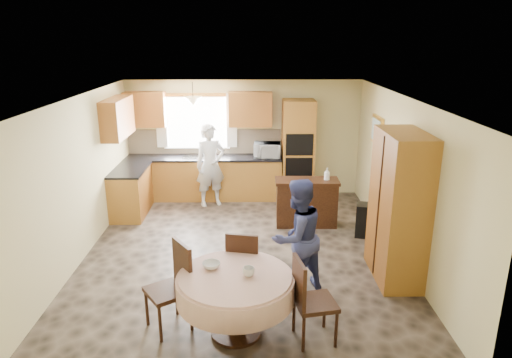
{
  "coord_description": "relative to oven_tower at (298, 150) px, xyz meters",
  "views": [
    {
      "loc": [
        0.15,
        -6.69,
        3.36
      ],
      "look_at": [
        0.23,
        0.3,
        1.17
      ],
      "focal_mm": 32.0,
      "sensor_mm": 36.0,
      "label": 1
    }
  ],
  "objects": [
    {
      "name": "floor",
      "position": [
        -1.15,
        -2.69,
        -1.06
      ],
      "size": [
        5.0,
        6.0,
        0.01
      ],
      "primitive_type": "cube",
      "color": "brown",
      "rests_on": "ground"
    },
    {
      "name": "ceiling",
      "position": [
        -1.15,
        -2.69,
        1.44
      ],
      "size": [
        5.0,
        6.0,
        0.01
      ],
      "primitive_type": "cube",
      "color": "white",
      "rests_on": "wall_back"
    },
    {
      "name": "wall_back",
      "position": [
        -1.15,
        0.31,
        0.19
      ],
      "size": [
        5.0,
        0.02,
        2.5
      ],
      "primitive_type": "cube",
      "color": "#D2C686",
      "rests_on": "floor"
    },
    {
      "name": "wall_front",
      "position": [
        -1.15,
        -5.69,
        0.19
      ],
      "size": [
        5.0,
        0.02,
        2.5
      ],
      "primitive_type": "cube",
      "color": "#D2C686",
      "rests_on": "floor"
    },
    {
      "name": "wall_left",
      "position": [
        -3.65,
        -2.69,
        0.19
      ],
      "size": [
        0.02,
        6.0,
        2.5
      ],
      "primitive_type": "cube",
      "color": "#D2C686",
      "rests_on": "floor"
    },
    {
      "name": "wall_right",
      "position": [
        1.35,
        -2.69,
        0.19
      ],
      "size": [
        0.02,
        6.0,
        2.5
      ],
      "primitive_type": "cube",
      "color": "#D2C686",
      "rests_on": "floor"
    },
    {
      "name": "window",
      "position": [
        -2.15,
        0.29,
        0.54
      ],
      "size": [
        1.4,
        0.03,
        1.1
      ],
      "primitive_type": "cube",
      "color": "white",
      "rests_on": "wall_back"
    },
    {
      "name": "curtain_left",
      "position": [
        -2.9,
        0.24,
        0.59
      ],
      "size": [
        0.22,
        0.02,
        1.15
      ],
      "primitive_type": "cube",
      "color": "white",
      "rests_on": "wall_back"
    },
    {
      "name": "curtain_right",
      "position": [
        -1.4,
        0.24,
        0.59
      ],
      "size": [
        0.22,
        0.02,
        1.15
      ],
      "primitive_type": "cube",
      "color": "white",
      "rests_on": "wall_back"
    },
    {
      "name": "base_cab_back",
      "position": [
        -2.0,
        0.01,
        -0.62
      ],
      "size": [
        3.3,
        0.6,
        0.88
      ],
      "primitive_type": "cube",
      "color": "gold",
      "rests_on": "floor"
    },
    {
      "name": "counter_back",
      "position": [
        -2.0,
        0.01,
        -0.16
      ],
      "size": [
        3.3,
        0.64,
        0.04
      ],
      "primitive_type": "cube",
      "color": "black",
      "rests_on": "base_cab_back"
    },
    {
      "name": "base_cab_left",
      "position": [
        -3.35,
        -0.89,
        -0.62
      ],
      "size": [
        0.6,
        1.2,
        0.88
      ],
      "primitive_type": "cube",
      "color": "gold",
      "rests_on": "floor"
    },
    {
      "name": "counter_left",
      "position": [
        -3.35,
        -0.89,
        -0.16
      ],
      "size": [
        0.64,
        1.2,
        0.04
      ],
      "primitive_type": "cube",
      "color": "black",
      "rests_on": "base_cab_left"
    },
    {
      "name": "backsplash",
      "position": [
        -2.0,
        0.3,
        0.12
      ],
      "size": [
        3.3,
        0.02,
        0.55
      ],
      "primitive_type": "cube",
      "color": "beige",
      "rests_on": "wall_back"
    },
    {
      "name": "wall_cab_left",
      "position": [
        -3.2,
        0.15,
        0.85
      ],
      "size": [
        0.85,
        0.33,
        0.72
      ],
      "primitive_type": "cube",
      "color": "#B8652E",
      "rests_on": "wall_back"
    },
    {
      "name": "wall_cab_right",
      "position": [
        -1.0,
        0.15,
        0.85
      ],
      "size": [
        0.9,
        0.33,
        0.72
      ],
      "primitive_type": "cube",
      "color": "#B8652E",
      "rests_on": "wall_back"
    },
    {
      "name": "wall_cab_side",
      "position": [
        -3.48,
        -0.89,
        0.85
      ],
      "size": [
        0.33,
        1.2,
        0.72
      ],
      "primitive_type": "cube",
      "color": "#B8652E",
      "rests_on": "wall_left"
    },
    {
      "name": "oven_tower",
      "position": [
        0.0,
        0.0,
        0.0
      ],
      "size": [
        0.66,
        0.62,
        2.12
      ],
      "primitive_type": "cube",
      "color": "gold",
      "rests_on": "floor"
    },
    {
      "name": "oven_upper",
      "position": [
        0.0,
        -0.31,
        0.19
      ],
      "size": [
        0.56,
        0.01,
        0.45
      ],
      "primitive_type": "cube",
      "color": "black",
      "rests_on": "oven_tower"
    },
    {
      "name": "oven_lower",
      "position": [
        0.0,
        -0.31,
        -0.31
      ],
      "size": [
        0.56,
        0.01,
        0.45
      ],
      "primitive_type": "cube",
      "color": "black",
      "rests_on": "oven_tower"
    },
    {
      "name": "pendant",
      "position": [
        -2.15,
        -0.19,
        1.06
      ],
      "size": [
        0.36,
        0.36,
        0.18
      ],
      "primitive_type": "cone",
      "rotation": [
        3.14,
        0.0,
        0.0
      ],
      "color": "beige",
      "rests_on": "ceiling"
    },
    {
      "name": "sideboard",
      "position": [
        0.02,
        -1.5,
        -0.65
      ],
      "size": [
        1.16,
        0.5,
        0.82
      ],
      "primitive_type": "cube",
      "rotation": [
        0.0,
        0.0,
        -0.02
      ],
      "color": "#3D2110",
      "rests_on": "floor"
    },
    {
      "name": "space_heater",
      "position": [
        1.05,
        -2.04,
        -0.77
      ],
      "size": [
        0.49,
        0.4,
        0.59
      ],
      "primitive_type": "cube",
      "rotation": [
        0.0,
        0.0,
        -0.25
      ],
      "color": "black",
      "rests_on": "floor"
    },
    {
      "name": "cupboard",
      "position": [
        1.07,
        -3.44,
        0.01
      ],
      "size": [
        0.56,
        1.12,
        2.15
      ],
      "primitive_type": "cube",
      "color": "gold",
      "rests_on": "floor"
    },
    {
      "name": "dining_table",
      "position": [
        -1.18,
        -4.76,
        -0.46
      ],
      "size": [
        1.35,
        1.35,
        0.77
      ],
      "color": "#3D2110",
      "rests_on": "floor"
    },
    {
      "name": "chair_left",
      "position": [
        -1.91,
        -4.59,
        -0.47
      ],
      "size": [
        0.64,
        0.64,
        1.06
      ],
      "rotation": [
        0.0,
        0.0,
        -0.97
      ],
      "color": "#3D2110",
      "rests_on": "floor"
    },
    {
      "name": "chair_back",
      "position": [
        -1.09,
        -4.08,
        -0.5
      ],
      "size": [
        0.52,
        0.52,
        1.01
      ],
      "rotation": [
        0.0,
        0.0,
        2.95
      ],
      "color": "#3D2110",
      "rests_on": "floor"
    },
    {
      "name": "chair_right",
      "position": [
        -0.36,
        -4.89,
        -0.49
      ],
      "size": [
        0.52,
        0.52,
        1.02
      ],
      "rotation": [
        0.0,
        0.0,
        1.76
      ],
      "color": "#3D2110",
      "rests_on": "floor"
    },
    {
      "name": "framed_picture",
      "position": [
        1.32,
        -1.19,
        0.66
      ],
      "size": [
        0.06,
        0.62,
        0.52
      ],
      "color": "gold",
      "rests_on": "wall_right"
    },
    {
      "name": "microwave",
      "position": [
        -0.65,
        -0.04,
        0.01
      ],
      "size": [
        0.58,
        0.41,
        0.31
      ],
      "primitive_type": "imported",
      "rotation": [
        0.0,
        0.0,
        -0.06
      ],
      "color": "silver",
      "rests_on": "counter_back"
    },
    {
      "name": "person_sink",
      "position": [
        -1.82,
        -0.42,
        -0.21
      ],
      "size": [
        0.73,
        0.61,
        1.7
      ],
      "primitive_type": "imported",
      "rotation": [
        0.0,
        0.0,
        0.39
      ],
      "color": "silver",
      "rests_on": "floor"
    },
    {
      "name": "person_dining",
      "position": [
        -0.39,
        -3.83,
        -0.25
      ],
      "size": [
        0.99,
        0.95,
        1.62
      ],
      "primitive_type": "imported",
      "rotation": [
        0.0,
        0.0,
        3.74
      ],
      "color": "navy",
      "rests_on": "floor"
    },
    {
      "name": "bowl_sideboard",
      "position": [
        -0.36,
        -1.5,
        -0.21
      ],
      "size": [
        0.21,
        0.21,
        0.05
      ],
      "primitive_type": "imported",
      "rotation": [
        0.0,
        0.0,
        -0.03
      ],
      "color": "#B2B2B2",
      "rests_on": "sideboard"
    },
    {
      "name": "bottle_sideboard",
      "position": [
        0.38,
        -1.5,
        -0.1
      ],
      "size": [
        0.13,
        0.13,
        0.28
      ],
      "primitive_type": "imported",
      "rotation": [
        0.0,
        0.0,
        -0.26
      ],
      "color": "silver",
      "rests_on": "sideboard"
    },
    {
      "name": "cup_table",
      "position": [
        -1.03,
        -4.78,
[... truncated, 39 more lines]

